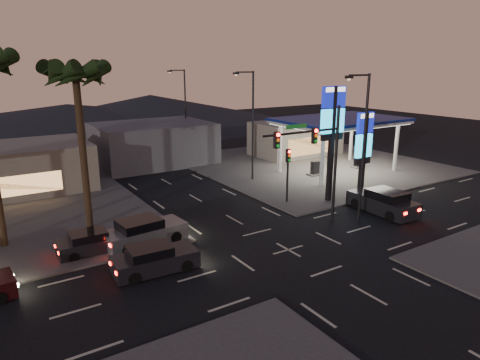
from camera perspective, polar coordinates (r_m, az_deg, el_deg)
ground at (r=25.63m, az=6.45°, el=-9.24°), size 140.00×140.00×0.00m
corner_lot_ne at (r=47.12m, az=9.36°, el=2.10°), size 24.00×24.00×0.12m
gas_station at (r=43.41m, az=13.19°, el=7.54°), size 12.20×8.20×5.47m
convenience_store at (r=51.73m, az=7.41°, el=5.53°), size 10.00×6.00×4.00m
pylon_sign_tall at (r=33.42m, az=12.24°, el=7.68°), size 2.20×0.35×9.00m
pylon_sign_short at (r=34.81m, az=16.18°, el=4.82°), size 1.60×0.35×7.00m
traffic_signal_mast at (r=27.85m, az=10.22°, el=3.91°), size 6.10×0.39×8.00m
pedestal_signal at (r=33.13m, az=6.41°, el=1.76°), size 0.32×0.39×4.30m
streetlight_near at (r=29.24m, az=15.98°, el=5.07°), size 2.14×0.25×10.00m
streetlight_mid at (r=38.95m, az=1.48°, el=8.04°), size 2.14×0.25×10.00m
streetlight_far at (r=51.07m, az=-7.50°, el=9.61°), size 2.14×0.25×10.00m
palm_a at (r=28.13m, az=-21.00°, el=11.90°), size 4.41×4.41×10.86m
building_far_mid at (r=47.85m, az=-11.52°, el=4.81°), size 12.00×9.00×4.40m
hill_right at (r=83.90m, az=-11.82°, el=9.35°), size 50.00×50.00×5.00m
hill_center at (r=79.85m, az=-21.96°, el=7.94°), size 60.00×60.00×4.00m
car_lane_a_front at (r=23.20m, az=-11.39°, el=-10.33°), size 4.59×2.10×1.47m
car_lane_b_front at (r=26.60m, az=-12.69°, el=-6.82°), size 5.15×2.47×1.63m
car_lane_b_mid at (r=26.32m, az=-19.08°, el=-7.88°), size 4.13×1.80×1.33m
suv_station at (r=33.02m, az=18.58°, el=-2.81°), size 2.45×5.32×1.74m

